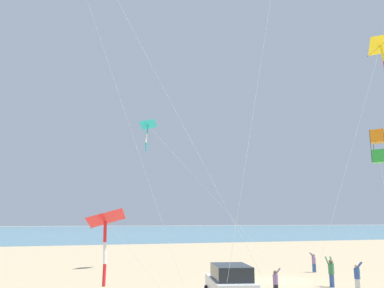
# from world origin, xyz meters

# --- Properties ---
(ground_plane) EXTENTS (600.00, 600.00, 0.00)m
(ground_plane) POSITION_xyz_m (0.00, 0.00, 0.00)
(ground_plane) COLOR tan
(ocean_water_strip) EXTENTS (240.00, 600.00, 0.01)m
(ocean_water_strip) POSITION_xyz_m (-165.00, 0.00, 0.00)
(ocean_water_strip) COLOR teal
(ocean_water_strip) RESTS_ON ground_plane
(parked_car) EXTENTS (4.61, 2.83, 1.85)m
(parked_car) POSITION_xyz_m (5.87, -6.30, 0.95)
(parked_car) COLOR silver
(parked_car) RESTS_ON ground_plane
(person_adult_flyer) EXTENTS (0.56, 0.45, 1.77)m
(person_adult_flyer) POSITION_xyz_m (3.15, 1.58, 0.96)
(person_adult_flyer) COLOR #335199
(person_adult_flyer) RESTS_ON ground_plane
(person_child_green_jacket) EXTENTS (0.59, 0.57, 1.65)m
(person_child_green_jacket) POSITION_xyz_m (5.01, 1.92, 0.90)
(person_child_green_jacket) COLOR silver
(person_child_green_jacket) RESTS_ON ground_plane
(person_child_grey_jacket) EXTENTS (0.42, 0.51, 1.50)m
(person_child_grey_jacket) POSITION_xyz_m (-3.17, 4.82, 0.82)
(person_child_grey_jacket) COLOR #335199
(person_child_grey_jacket) RESTS_ON ground_plane
(person_bystander_far) EXTENTS (0.50, 0.53, 1.47)m
(person_bystander_far) POSITION_xyz_m (4.83, -3.22, 0.80)
(person_bystander_far) COLOR #232328
(person_bystander_far) RESTS_ON ground_plane
(kite_delta_rainbow_low_near) EXTENTS (6.39, 10.78, 12.83)m
(kite_delta_rainbow_low_near) POSITION_xyz_m (-9.92, -7.09, 12.34)
(kite_delta_rainbow_low_near) COLOR #1EB7C6
(kite_delta_rainbow_low_near) RESTS_ON ground_plane
(kite_delta_magenta_far_left) EXTENTS (10.31, 3.97, 10.57)m
(kite_delta_magenta_far_left) POSITION_xyz_m (13.58, -3.61, 10.19)
(kite_delta_magenta_far_left) COLOR yellow
(kite_delta_magenta_far_left) RESTS_ON ground_plane
(kite_box_long_streamer_right) EXTENTS (2.91, 3.42, 8.72)m
(kite_box_long_streamer_right) POSITION_xyz_m (7.63, 1.73, 7.84)
(kite_box_long_streamer_right) COLOR orange
(kite_box_long_streamer_right) RESTS_ON ground_plane
(kite_delta_black_fish_shape) EXTENTS (2.54, 4.73, 4.51)m
(kite_delta_black_fish_shape) POSITION_xyz_m (7.28, -12.55, 4.00)
(kite_delta_black_fish_shape) COLOR red
(kite_delta_black_fish_shape) RESTS_ON ground_plane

